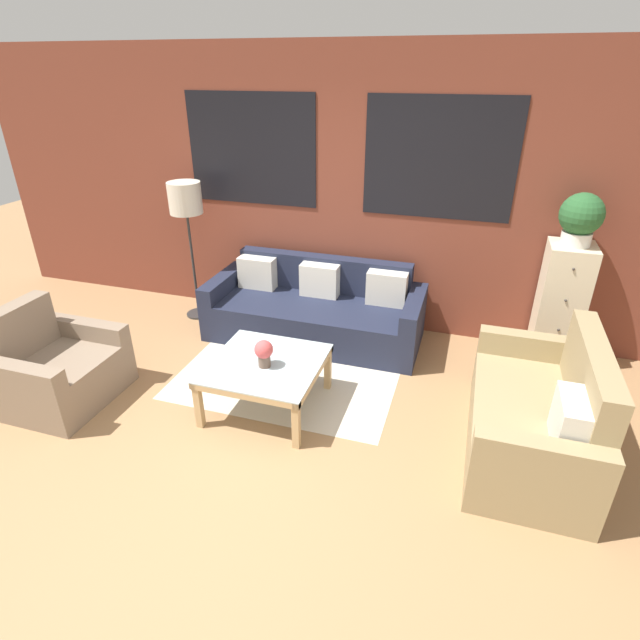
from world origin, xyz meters
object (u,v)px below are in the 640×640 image
at_px(coffee_table, 266,369).
at_px(flower_vase, 264,352).
at_px(armchair_corner, 57,370).
at_px(floor_lamp, 186,204).
at_px(drawer_cabinet, 560,306).
at_px(potted_plant, 581,218).
at_px(settee_vintage, 537,418).
at_px(couch_dark, 315,311).

height_order(coffee_table, flower_vase, flower_vase).
height_order(armchair_corner, floor_lamp, floor_lamp).
xyz_separation_m(drawer_cabinet, potted_plant, (-0.00, 0.00, 0.83)).
height_order(settee_vintage, floor_lamp, floor_lamp).
bearing_deg(settee_vintage, potted_plant, 80.70).
height_order(floor_lamp, flower_vase, floor_lamp).
relative_size(drawer_cabinet, flower_vase, 5.16).
bearing_deg(armchair_corner, coffee_table, 13.42).
distance_m(couch_dark, floor_lamp, 1.75).
bearing_deg(floor_lamp, couch_dark, -2.30).
height_order(drawer_cabinet, potted_plant, potted_plant).
bearing_deg(couch_dark, drawer_cabinet, 4.85).
bearing_deg(armchair_corner, settee_vintage, 7.23).
xyz_separation_m(floor_lamp, flower_vase, (1.45, -1.42, -0.72)).
bearing_deg(coffee_table, settee_vintage, 1.92).
xyz_separation_m(couch_dark, potted_plant, (2.32, 0.20, 1.14)).
bearing_deg(coffee_table, armchair_corner, -166.58).
distance_m(armchair_corner, coffee_table, 1.79).
distance_m(floor_lamp, potted_plant, 3.76).
height_order(coffee_table, drawer_cabinet, drawer_cabinet).
bearing_deg(drawer_cabinet, coffee_table, -146.98).
bearing_deg(coffee_table, flower_vase, -73.61).
xyz_separation_m(armchair_corner, flower_vase, (1.76, 0.36, 0.28)).
bearing_deg(settee_vintage, couch_dark, 149.23).
height_order(armchair_corner, potted_plant, potted_plant).
distance_m(settee_vintage, flower_vase, 2.09).
bearing_deg(drawer_cabinet, flower_vase, -145.86).
relative_size(settee_vintage, floor_lamp, 1.00).
height_order(armchair_corner, drawer_cabinet, drawer_cabinet).
height_order(couch_dark, flower_vase, couch_dark).
distance_m(settee_vintage, coffee_table, 2.09).
bearing_deg(armchair_corner, floor_lamp, 80.31).
relative_size(couch_dark, armchair_corner, 2.45).
xyz_separation_m(couch_dark, drawer_cabinet, (2.32, 0.20, 0.30)).
bearing_deg(flower_vase, drawer_cabinet, 34.14).
distance_m(coffee_table, floor_lamp, 2.18).
bearing_deg(settee_vintage, drawer_cabinet, 80.69).
bearing_deg(drawer_cabinet, couch_dark, -175.15).
bearing_deg(settee_vintage, coffee_table, -178.08).
relative_size(potted_plant, flower_vase, 1.99).
bearing_deg(coffee_table, couch_dark, 90.03).
distance_m(floor_lamp, drawer_cabinet, 3.82).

